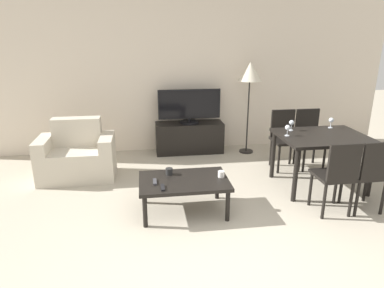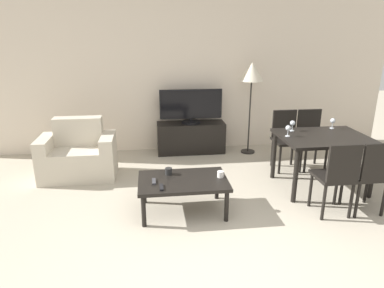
{
  "view_description": "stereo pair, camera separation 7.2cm",
  "coord_description": "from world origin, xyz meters",
  "px_view_note": "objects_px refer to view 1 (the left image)",
  "views": [
    {
      "loc": [
        -0.6,
        -2.35,
        2.01
      ],
      "look_at": [
        -0.02,
        1.76,
        0.65
      ],
      "focal_mm": 32.0,
      "sensor_mm": 36.0,
      "label": 1
    },
    {
      "loc": [
        -0.53,
        -2.36,
        2.01
      ],
      "look_at": [
        -0.02,
        1.76,
        0.65
      ],
      "focal_mm": 32.0,
      "sensor_mm": 36.0,
      "label": 2
    }
  ],
  "objects_px": {
    "coffee_table": "(184,183)",
    "dining_chair_far_left": "(284,136)",
    "dining_chair_near": "(337,174)",
    "cup_colored_far": "(221,174)",
    "dining_chair_far": "(309,135)",
    "dining_chair_near_right": "(369,172)",
    "wine_glass_left": "(292,123)",
    "tv": "(189,106)",
    "cup_white_near": "(169,171)",
    "dining_table": "(322,142)",
    "wine_glass_right": "(288,128)",
    "floor_lamp": "(250,74)",
    "armchair": "(77,157)",
    "tv_stand": "(189,138)",
    "wine_glass_center": "(331,121)",
    "remote_primary": "(155,182)",
    "remote_secondary": "(163,187)"
  },
  "relations": [
    {
      "from": "dining_chair_far",
      "to": "dining_chair_near_right",
      "type": "height_order",
      "value": "same"
    },
    {
      "from": "wine_glass_left",
      "to": "wine_glass_right",
      "type": "bearing_deg",
      "value": -123.76
    },
    {
      "from": "remote_primary",
      "to": "armchair",
      "type": "bearing_deg",
      "value": 130.37
    },
    {
      "from": "dining_table",
      "to": "dining_chair_near",
      "type": "xyz_separation_m",
      "value": [
        -0.2,
        -0.74,
        -0.13
      ]
    },
    {
      "from": "floor_lamp",
      "to": "wine_glass_right",
      "type": "distance_m",
      "value": 1.55
    },
    {
      "from": "floor_lamp",
      "to": "wine_glass_right",
      "type": "relative_size",
      "value": 10.6
    },
    {
      "from": "tv_stand",
      "to": "dining_chair_near_right",
      "type": "relative_size",
      "value": 1.3
    },
    {
      "from": "tv_stand",
      "to": "dining_chair_far",
      "type": "relative_size",
      "value": 1.3
    },
    {
      "from": "dining_chair_far_left",
      "to": "remote_primary",
      "type": "xyz_separation_m",
      "value": [
        -2.02,
        -1.21,
        -0.09
      ]
    },
    {
      "from": "dining_chair_far_left",
      "to": "cup_white_near",
      "type": "distance_m",
      "value": 2.1
    },
    {
      "from": "dining_table",
      "to": "dining_chair_near_right",
      "type": "bearing_deg",
      "value": -75.01
    },
    {
      "from": "tv",
      "to": "floor_lamp",
      "type": "relative_size",
      "value": 0.68
    },
    {
      "from": "tv",
      "to": "dining_table",
      "type": "relative_size",
      "value": 0.93
    },
    {
      "from": "wine_glass_right",
      "to": "dining_chair_far",
      "type": "bearing_deg",
      "value": 46.25
    },
    {
      "from": "dining_chair_near",
      "to": "wine_glass_left",
      "type": "bearing_deg",
      "value": 96.92
    },
    {
      "from": "cup_white_near",
      "to": "wine_glass_left",
      "type": "distance_m",
      "value": 1.84
    },
    {
      "from": "dining_chair_far_left",
      "to": "wine_glass_center",
      "type": "xyz_separation_m",
      "value": [
        0.48,
        -0.42,
        0.32
      ]
    },
    {
      "from": "remote_primary",
      "to": "remote_secondary",
      "type": "distance_m",
      "value": 0.18
    },
    {
      "from": "dining_chair_near",
      "to": "floor_lamp",
      "type": "xyz_separation_m",
      "value": [
        -0.36,
        2.23,
        0.84
      ]
    },
    {
      "from": "dining_table",
      "to": "tv_stand",
      "type": "bearing_deg",
      "value": 133.49
    },
    {
      "from": "wine_glass_left",
      "to": "wine_glass_right",
      "type": "height_order",
      "value": "same"
    },
    {
      "from": "floor_lamp",
      "to": "wine_glass_left",
      "type": "height_order",
      "value": "floor_lamp"
    },
    {
      "from": "armchair",
      "to": "coffee_table",
      "type": "xyz_separation_m",
      "value": [
        1.39,
        -1.21,
        0.05
      ]
    },
    {
      "from": "coffee_table",
      "to": "dining_chair_near",
      "type": "height_order",
      "value": "dining_chair_near"
    },
    {
      "from": "tv",
      "to": "cup_colored_far",
      "type": "distance_m",
      "value": 2.09
    },
    {
      "from": "armchair",
      "to": "tv_stand",
      "type": "relative_size",
      "value": 0.9
    },
    {
      "from": "armchair",
      "to": "cup_white_near",
      "type": "relative_size",
      "value": 12.47
    },
    {
      "from": "tv_stand",
      "to": "tv",
      "type": "height_order",
      "value": "tv"
    },
    {
      "from": "wine_glass_center",
      "to": "cup_colored_far",
      "type": "bearing_deg",
      "value": -156.66
    },
    {
      "from": "coffee_table",
      "to": "dining_chair_far_left",
      "type": "relative_size",
      "value": 1.15
    },
    {
      "from": "dining_table",
      "to": "wine_glass_left",
      "type": "height_order",
      "value": "wine_glass_left"
    },
    {
      "from": "dining_chair_near",
      "to": "cup_colored_far",
      "type": "xyz_separation_m",
      "value": [
        -1.25,
        0.31,
        -0.06
      ]
    },
    {
      "from": "floor_lamp",
      "to": "wine_glass_center",
      "type": "xyz_separation_m",
      "value": [
        0.84,
        -1.17,
        -0.52
      ]
    },
    {
      "from": "cup_colored_far",
      "to": "tv",
      "type": "bearing_deg",
      "value": 92.63
    },
    {
      "from": "tv",
      "to": "remote_primary",
      "type": "bearing_deg",
      "value": -107.83
    },
    {
      "from": "armchair",
      "to": "dining_chair_far_left",
      "type": "relative_size",
      "value": 1.17
    },
    {
      "from": "floor_lamp",
      "to": "dining_chair_near",
      "type": "bearing_deg",
      "value": -80.94
    },
    {
      "from": "tv",
      "to": "cup_white_near",
      "type": "distance_m",
      "value": 1.99
    },
    {
      "from": "dining_chair_near",
      "to": "dining_chair_far",
      "type": "distance_m",
      "value": 1.53
    },
    {
      "from": "dining_chair_far",
      "to": "cup_colored_far",
      "type": "relative_size",
      "value": 11.84
    },
    {
      "from": "wine_glass_center",
      "to": "dining_chair_far_left",
      "type": "bearing_deg",
      "value": 139.1
    },
    {
      "from": "tv",
      "to": "dining_chair_far",
      "type": "height_order",
      "value": "tv"
    },
    {
      "from": "tv_stand",
      "to": "cup_colored_far",
      "type": "height_order",
      "value": "tv_stand"
    },
    {
      "from": "remote_secondary",
      "to": "cup_white_near",
      "type": "bearing_deg",
      "value": 74.83
    },
    {
      "from": "dining_chair_far_left",
      "to": "dining_table",
      "type": "bearing_deg",
      "value": -75.01
    },
    {
      "from": "dining_chair_far_left",
      "to": "floor_lamp",
      "type": "height_order",
      "value": "floor_lamp"
    },
    {
      "from": "cup_white_near",
      "to": "wine_glass_center",
      "type": "height_order",
      "value": "wine_glass_center"
    },
    {
      "from": "cup_white_near",
      "to": "wine_glass_center",
      "type": "bearing_deg",
      "value": 14.25
    },
    {
      "from": "cup_colored_far",
      "to": "wine_glass_right",
      "type": "distance_m",
      "value": 1.14
    },
    {
      "from": "dining_chair_near_right",
      "to": "wine_glass_left",
      "type": "xyz_separation_m",
      "value": [
        -0.52,
        1.01,
        0.32
      ]
    }
  ]
}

